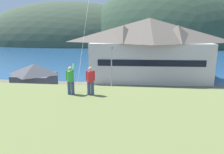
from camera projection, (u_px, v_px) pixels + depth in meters
name	position (u px, v px, depth m)	size (l,w,h in m)	color
ground_plane	(92.00, 126.00, 21.33)	(600.00, 600.00, 0.00)	#66604C
parking_lot_pad	(100.00, 108.00, 26.16)	(40.00, 20.00, 0.10)	slate
bay_water	(125.00, 55.00, 79.42)	(360.00, 84.00, 0.03)	navy
far_hill_west_ridge	(67.00, 44.00, 133.91)	(118.43, 54.59, 52.08)	#3D4C38
far_hill_east_peak	(160.00, 45.00, 126.87)	(90.27, 67.75, 70.49)	#334733
harbor_lodge	(149.00, 47.00, 40.13)	(23.32, 12.05, 11.62)	beige
storage_shed_near_lot	(35.00, 80.00, 30.26)	(5.60, 4.76, 4.82)	#474C56
wharf_dock	(126.00, 66.00, 54.28)	(3.20, 13.22, 0.70)	#70604C
moored_boat_wharfside	(112.00, 64.00, 54.23)	(3.02, 7.37, 2.16)	#23564C
moored_boat_outer_mooring	(140.00, 64.00, 54.67)	(3.25, 7.80, 2.16)	silver
moored_boat_inner_slip	(113.00, 63.00, 56.25)	(2.53, 6.90, 2.16)	silver
parked_car_back_row_right	(176.00, 121.00, 20.12)	(4.28, 2.22, 1.82)	black
parked_car_front_row_silver	(154.00, 96.00, 27.66)	(4.34, 2.34, 1.82)	navy
parked_car_front_row_end	(36.00, 112.00, 22.20)	(4.23, 2.11, 1.82)	#B28923
parking_light_pole	(112.00, 68.00, 30.55)	(0.24, 0.78, 6.98)	#ADADB2
person_kite_flyer	(71.00, 79.00, 12.87)	(0.52, 0.70, 1.86)	#384770
person_companion	(90.00, 80.00, 12.74)	(0.55, 0.40, 1.74)	#384770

